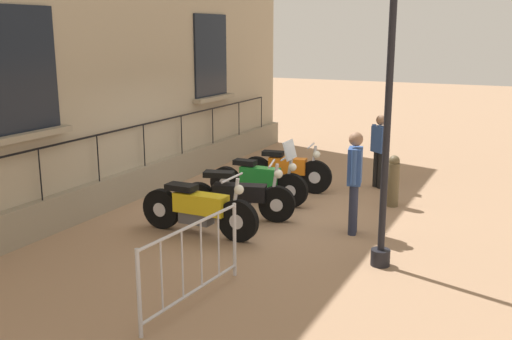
# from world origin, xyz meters

# --- Properties ---
(ground_plane) EXTENTS (60.00, 60.00, 0.00)m
(ground_plane) POSITION_xyz_m (0.00, 0.00, 0.00)
(ground_plane) COLOR #9E7A5B
(motorcycle_yellow) EXTENTS (2.18, 0.68, 1.07)m
(motorcycle_yellow) POSITION_xyz_m (-0.22, -1.60, 0.44)
(motorcycle_yellow) COLOR black
(motorcycle_yellow) RESTS_ON ground_plane
(motorcycle_black) EXTENTS (2.06, 0.85, 1.08)m
(motorcycle_black) POSITION_xyz_m (-0.02, -0.60, 0.41)
(motorcycle_black) COLOR black
(motorcycle_black) RESTS_ON ground_plane
(motorcycle_green) EXTENTS (2.08, 0.58, 1.30)m
(motorcycle_green) POSITION_xyz_m (-0.12, 0.52, 0.44)
(motorcycle_green) COLOR black
(motorcycle_green) RESTS_ON ground_plane
(motorcycle_orange) EXTENTS (1.99, 0.55, 1.03)m
(motorcycle_orange) POSITION_xyz_m (0.00, 1.58, 0.44)
(motorcycle_orange) COLOR black
(motorcycle_orange) RESTS_ON ground_plane
(lamppost) EXTENTS (0.33, 0.33, 4.31)m
(lamppost) POSITION_xyz_m (2.85, -1.59, 2.44)
(lamppost) COLOR black
(lamppost) RESTS_ON ground_plane
(crowd_barrier) EXTENTS (0.19, 2.01, 1.05)m
(crowd_barrier) POSITION_xyz_m (1.04, -3.82, 0.56)
(crowd_barrier) COLOR #B7B7BF
(crowd_barrier) RESTS_ON ground_plane
(bollard) EXTENTS (0.24, 0.24, 1.01)m
(bollard) POSITION_xyz_m (2.30, 1.46, 0.51)
(bollard) COLOR brown
(bollard) RESTS_ON ground_plane
(pedestrian_standing) EXTENTS (0.29, 0.52, 1.73)m
(pedestrian_standing) POSITION_xyz_m (2.07, -0.42, 0.98)
(pedestrian_standing) COLOR #23283D
(pedestrian_standing) RESTS_ON ground_plane
(pedestrian_walking) EXTENTS (0.44, 0.39, 1.59)m
(pedestrian_walking) POSITION_xyz_m (1.70, 2.73, 0.89)
(pedestrian_walking) COLOR black
(pedestrian_walking) RESTS_ON ground_plane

